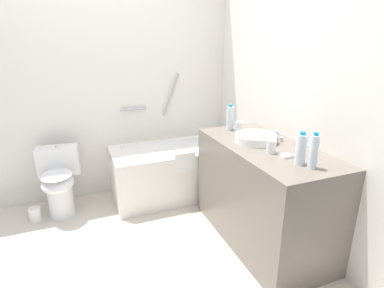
% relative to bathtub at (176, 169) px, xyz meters
% --- Properties ---
extents(ground_plane, '(4.19, 4.19, 0.00)m').
position_rel_bathtub_xyz_m(ground_plane, '(-0.86, -0.88, -0.30)').
color(ground_plane, beige).
extents(wall_back_tiled, '(3.59, 0.10, 2.53)m').
position_rel_bathtub_xyz_m(wall_back_tiled, '(-0.86, 0.39, 0.96)').
color(wall_back_tiled, silver).
rests_on(wall_back_tiled, ground_plane).
extents(wall_right_mirror, '(0.10, 2.84, 2.53)m').
position_rel_bathtub_xyz_m(wall_right_mirror, '(0.78, -0.88, 0.96)').
color(wall_right_mirror, silver).
rests_on(wall_right_mirror, ground_plane).
extents(bathtub, '(1.40, 0.68, 1.33)m').
position_rel_bathtub_xyz_m(bathtub, '(0.00, 0.00, 0.00)').
color(bathtub, white).
rests_on(bathtub, ground_plane).
extents(toilet, '(0.41, 0.53, 0.68)m').
position_rel_bathtub_xyz_m(toilet, '(-1.22, 0.02, 0.06)').
color(toilet, white).
rests_on(toilet, ground_plane).
extents(vanity_counter, '(0.63, 1.33, 0.87)m').
position_rel_bathtub_xyz_m(vanity_counter, '(0.41, -1.06, 0.13)').
color(vanity_counter, '#6B6056').
rests_on(vanity_counter, ground_plane).
extents(sink_basin, '(0.35, 0.35, 0.07)m').
position_rel_bathtub_xyz_m(sink_basin, '(0.39, -0.95, 0.60)').
color(sink_basin, white).
rests_on(sink_basin, vanity_counter).
extents(sink_faucet, '(0.13, 0.15, 0.07)m').
position_rel_bathtub_xyz_m(sink_faucet, '(0.59, -0.95, 0.60)').
color(sink_faucet, silver).
rests_on(sink_faucet, vanity_counter).
extents(water_bottle_0, '(0.06, 0.06, 0.25)m').
position_rel_bathtub_xyz_m(water_bottle_0, '(0.42, -1.57, 0.68)').
color(water_bottle_0, silver).
rests_on(water_bottle_0, vanity_counter).
extents(water_bottle_1, '(0.07, 0.07, 0.23)m').
position_rel_bathtub_xyz_m(water_bottle_1, '(0.39, -1.48, 0.67)').
color(water_bottle_1, silver).
rests_on(water_bottle_1, vanity_counter).
extents(water_bottle_2, '(0.07, 0.07, 0.24)m').
position_rel_bathtub_xyz_m(water_bottle_2, '(0.36, -0.54, 0.68)').
color(water_bottle_2, silver).
rests_on(water_bottle_2, vanity_counter).
extents(drinking_glass_0, '(0.07, 0.07, 0.10)m').
position_rel_bathtub_xyz_m(drinking_glass_0, '(0.34, -1.22, 0.61)').
color(drinking_glass_0, white).
rests_on(drinking_glass_0, vanity_counter).
extents(drinking_glass_1, '(0.06, 0.06, 0.09)m').
position_rel_bathtub_xyz_m(drinking_glass_1, '(0.42, -0.60, 0.61)').
color(drinking_glass_1, white).
rests_on(drinking_glass_1, vanity_counter).
extents(soap_dish, '(0.09, 0.06, 0.02)m').
position_rel_bathtub_xyz_m(soap_dish, '(0.40, -1.34, 0.57)').
color(soap_dish, white).
rests_on(soap_dish, vanity_counter).
extents(toilet_paper_roll, '(0.11, 0.11, 0.14)m').
position_rel_bathtub_xyz_m(toilet_paper_roll, '(-1.47, -0.04, -0.23)').
color(toilet_paper_roll, white).
rests_on(toilet_paper_roll, ground_plane).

